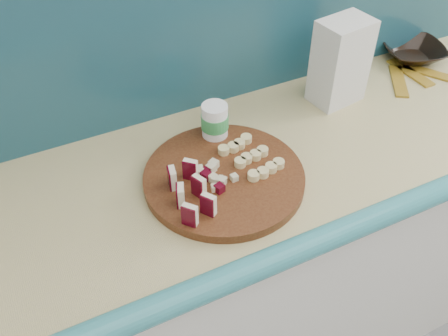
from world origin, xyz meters
The scene contains 9 objects.
kitchen_counter centered at (0.10, 1.50, 0.46)m, with size 2.20×0.63×0.91m.
cutting_board centered at (-0.35, 1.46, 0.92)m, with size 0.40×0.40×0.02m, color #3F1B0D.
apple_wedges centered at (-0.46, 1.42, 0.96)m, with size 0.08×0.17×0.05m.
apple_chunks centered at (-0.37, 1.46, 0.94)m, with size 0.06×0.06×0.02m.
banana_slices centered at (-0.27, 1.48, 0.94)m, with size 0.12×0.16×0.02m.
brown_bowl centered at (0.47, 1.71, 0.93)m, with size 0.20×0.20×0.05m, color black.
flour_bag centered at (0.10, 1.64, 1.03)m, with size 0.15×0.10×0.25m, color silver.
canister centered at (-0.30, 1.61, 0.97)m, with size 0.07×0.07×0.12m.
banana_peel centered at (0.40, 1.62, 0.91)m, with size 0.25×0.21×0.01m.
Camera 1 is at (-0.74, 0.67, 1.77)m, focal length 40.00 mm.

